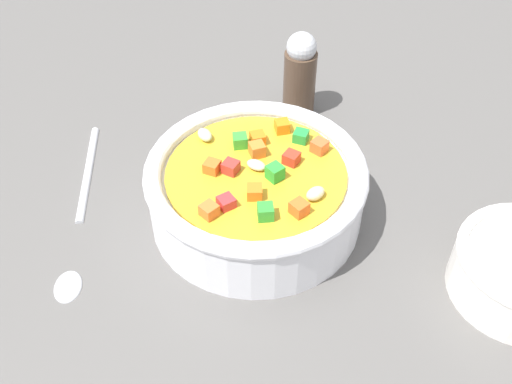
{
  "coord_description": "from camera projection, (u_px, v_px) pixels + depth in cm",
  "views": [
    {
      "loc": [
        -1.53,
        38.16,
        40.66
      ],
      "look_at": [
        0.0,
        0.0,
        3.0
      ],
      "focal_mm": 42.49,
      "sensor_mm": 36.0,
      "label": 1
    }
  ],
  "objects": [
    {
      "name": "pepper_shaker",
      "position": [
        300.0,
        74.0,
        0.64
      ],
      "size": [
        3.46,
        3.46,
        9.56
      ],
      "color": "#4C3828",
      "rests_on": "ground_plane"
    },
    {
      "name": "ground_plane",
      "position": [
        256.0,
        222.0,
        0.56
      ],
      "size": [
        140.0,
        140.0,
        2.0
      ],
      "primitive_type": "cube",
      "color": "#565451"
    },
    {
      "name": "spoon",
      "position": [
        79.0,
        215.0,
        0.55
      ],
      "size": [
        4.16,
        22.3,
        0.85
      ],
      "rotation": [
        0.0,
        0.0,
        1.69
      ],
      "color": "silver",
      "rests_on": "ground_plane"
    },
    {
      "name": "soup_bowl_main",
      "position": [
        256.0,
        189.0,
        0.53
      ],
      "size": [
        19.4,
        19.4,
        6.72
      ],
      "color": "white",
      "rests_on": "ground_plane"
    }
  ]
}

